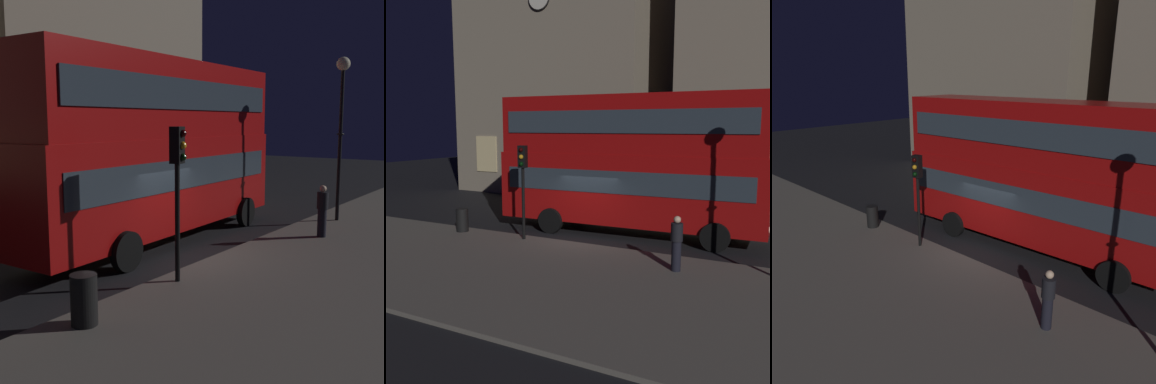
# 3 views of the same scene
# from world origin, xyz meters

# --- Properties ---
(ground_plane) EXTENTS (80.00, 80.00, 0.00)m
(ground_plane) POSITION_xyz_m (0.00, 0.00, 0.00)
(ground_plane) COLOR black
(sidewalk_slab) EXTENTS (44.00, 7.82, 0.12)m
(sidewalk_slab) POSITION_xyz_m (0.00, -4.78, 0.06)
(sidewalk_slab) COLOR #5B564F
(sidewalk_slab) RESTS_ON ground
(building_with_clock) EXTENTS (13.27, 9.68, 17.04)m
(building_with_clock) POSITION_xyz_m (-8.02, 13.38, 8.52)
(building_with_clock) COLOR gray
(building_with_clock) RESTS_ON ground
(double_decker_bus) EXTENTS (11.28, 3.14, 5.76)m
(double_decker_bus) POSITION_xyz_m (1.19, 1.76, 3.20)
(double_decker_bus) COLOR #9E0C0C
(double_decker_bus) RESTS_ON ground
(traffic_light_near_kerb) EXTENTS (0.36, 0.39, 3.67)m
(traffic_light_near_kerb) POSITION_xyz_m (-1.92, -1.44, 2.77)
(traffic_light_near_kerb) COLOR black
(traffic_light_near_kerb) RESTS_ON sidewalk_slab
(pedestrian) EXTENTS (0.37, 0.37, 1.71)m
(pedestrian) POSITION_xyz_m (4.48, -2.50, 1.00)
(pedestrian) COLOR black
(pedestrian) RESTS_ON sidewalk_slab
(litter_bin) EXTENTS (0.51, 0.51, 0.97)m
(litter_bin) POSITION_xyz_m (-4.97, -1.56, 0.61)
(litter_bin) COLOR black
(litter_bin) RESTS_ON sidewalk_slab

